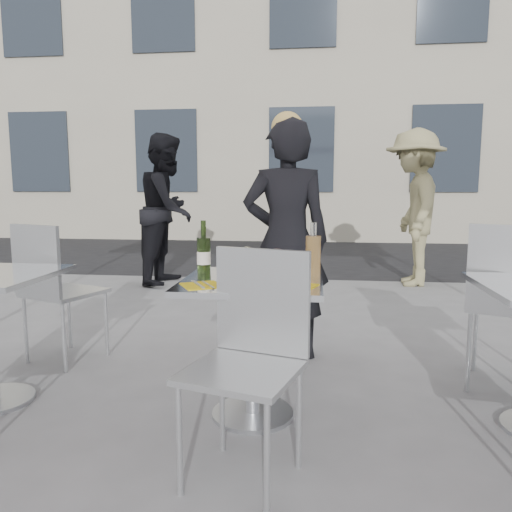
# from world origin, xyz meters

# --- Properties ---
(ground) EXTENTS (80.00, 80.00, 0.00)m
(ground) POSITION_xyz_m (0.00, 0.00, 0.00)
(ground) COLOR slate
(street_asphalt) EXTENTS (24.00, 5.00, 0.00)m
(street_asphalt) POSITION_xyz_m (0.00, 6.50, 0.00)
(street_asphalt) COLOR black
(street_asphalt) RESTS_ON ground
(building_facade) EXTENTS (24.00, 3.00, 10.00)m
(building_facade) POSITION_xyz_m (0.00, 10.00, 5.00)
(building_facade) COLOR #B2AA93
(building_facade) RESTS_ON ground
(main_table) EXTENTS (0.72, 0.72, 0.75)m
(main_table) POSITION_xyz_m (0.00, 0.00, 0.54)
(main_table) COLOR #B7BABF
(main_table) RESTS_ON ground
(chair_far) EXTENTS (0.46, 0.47, 0.83)m
(chair_far) POSITION_xyz_m (-0.08, 0.63, 0.49)
(chair_far) COLOR silver
(chair_far) RESTS_ON ground
(chair_near) EXTENTS (0.54, 0.55, 0.96)m
(chair_near) POSITION_xyz_m (0.06, -0.50, 0.57)
(chair_near) COLOR silver
(chair_near) RESTS_ON ground
(side_chair_lfar) EXTENTS (0.58, 0.59, 0.98)m
(side_chair_lfar) POSITION_xyz_m (-1.46, 0.63, 0.58)
(side_chair_lfar) COLOR silver
(side_chair_lfar) RESTS_ON ground
(side_chair_rfar) EXTENTS (0.61, 0.61, 1.02)m
(side_chair_rfar) POSITION_xyz_m (1.46, 0.48, 0.60)
(side_chair_rfar) COLOR silver
(side_chair_rfar) RESTS_ON ground
(woman_diner) EXTENTS (0.66, 0.47, 1.69)m
(woman_diner) POSITION_xyz_m (0.12, 0.99, 0.84)
(woman_diner) COLOR black
(woman_diner) RESTS_ON ground
(pedestrian_a) EXTENTS (0.78, 0.96, 1.87)m
(pedestrian_a) POSITION_xyz_m (-1.53, 3.60, 0.94)
(pedestrian_a) COLOR black
(pedestrian_a) RESTS_ON ground
(pedestrian_b) EXTENTS (0.78, 1.28, 1.92)m
(pedestrian_b) POSITION_xyz_m (1.53, 3.83, 0.96)
(pedestrian_b) COLOR #90885D
(pedestrian_b) RESTS_ON ground
(pizza_near) EXTENTS (0.32, 0.32, 0.02)m
(pizza_near) POSITION_xyz_m (0.02, -0.15, 0.76)
(pizza_near) COLOR tan
(pizza_near) RESTS_ON main_table
(pizza_far) EXTENTS (0.31, 0.31, 0.03)m
(pizza_far) POSITION_xyz_m (0.06, 0.21, 0.77)
(pizza_far) COLOR white
(pizza_far) RESTS_ON main_table
(salad_plate) EXTENTS (0.22, 0.22, 0.09)m
(salad_plate) POSITION_xyz_m (-0.02, 0.04, 0.79)
(salad_plate) COLOR white
(salad_plate) RESTS_ON main_table
(wine_bottle) EXTENTS (0.07, 0.08, 0.29)m
(wine_bottle) POSITION_xyz_m (-0.28, 0.12, 0.86)
(wine_bottle) COLOR #30481B
(wine_bottle) RESTS_ON main_table
(carafe) EXTENTS (0.08, 0.08, 0.29)m
(carafe) POSITION_xyz_m (0.31, 0.10, 0.87)
(carafe) COLOR tan
(carafe) RESTS_ON main_table
(sugar_shaker) EXTENTS (0.06, 0.06, 0.11)m
(sugar_shaker) POSITION_xyz_m (0.17, 0.02, 0.80)
(sugar_shaker) COLOR white
(sugar_shaker) RESTS_ON main_table
(wineglass_white_a) EXTENTS (0.07, 0.07, 0.16)m
(wineglass_white_a) POSITION_xyz_m (-0.14, 0.08, 0.86)
(wineglass_white_a) COLOR white
(wineglass_white_a) RESTS_ON main_table
(wineglass_white_b) EXTENTS (0.07, 0.07, 0.16)m
(wineglass_white_b) POSITION_xyz_m (-0.04, 0.12, 0.86)
(wineglass_white_b) COLOR white
(wineglass_white_b) RESTS_ON main_table
(wineglass_red_a) EXTENTS (0.07, 0.07, 0.16)m
(wineglass_red_a) POSITION_xyz_m (0.12, 0.06, 0.86)
(wineglass_red_a) COLOR white
(wineglass_red_a) RESTS_ON main_table
(wineglass_red_b) EXTENTS (0.07, 0.07, 0.16)m
(wineglass_red_b) POSITION_xyz_m (0.15, 0.01, 0.86)
(wineglass_red_b) COLOR white
(wineglass_red_b) RESTS_ON main_table
(napkin_left) EXTENTS (0.24, 0.24, 0.01)m
(napkin_left) POSITION_xyz_m (-0.22, -0.20, 0.75)
(napkin_left) COLOR yellow
(napkin_left) RESTS_ON main_table
(napkin_right) EXTENTS (0.23, 0.23, 0.01)m
(napkin_right) POSITION_xyz_m (0.23, -0.16, 0.75)
(napkin_right) COLOR yellow
(napkin_right) RESTS_ON main_table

